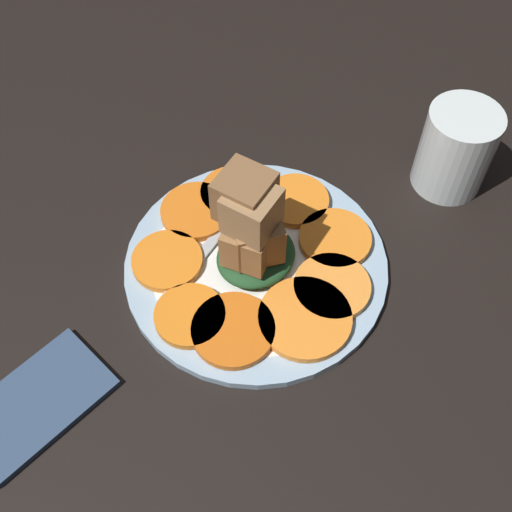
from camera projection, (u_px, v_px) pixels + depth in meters
table_slab at (256, 273)px, 67.46cm from camera, size 120.00×120.00×2.00cm
plate at (256, 265)px, 66.21cm from camera, size 27.05×27.05×1.05cm
carrot_slice_0 at (296, 201)px, 69.77cm from camera, size 7.18×7.18×0.83cm
carrot_slice_1 at (234, 193)px, 70.39cm from camera, size 7.31×7.31×0.83cm
carrot_slice_2 at (197, 211)px, 68.97cm from camera, size 7.66×7.66×0.83cm
carrot_slice_3 at (167, 261)px, 65.29cm from camera, size 7.26×7.26×0.83cm
carrot_slice_4 at (188, 314)px, 61.78cm from camera, size 6.94×6.94×0.83cm
carrot_slice_5 at (233, 330)px, 60.78cm from camera, size 8.04×8.04×0.83cm
carrot_slice_6 at (305, 318)px, 61.51cm from camera, size 9.08×9.08×0.83cm
carrot_slice_7 at (332, 287)px, 63.51cm from camera, size 7.69×7.69×0.83cm
carrot_slice_8 at (335, 239)px, 66.85cm from camera, size 7.59×7.59×0.83cm
center_pile at (250, 231)px, 61.54cm from camera, size 8.41×8.05×11.56cm
fork at (215, 238)px, 67.20cm from camera, size 18.17×5.64×0.40cm
water_glass at (456, 150)px, 69.40cm from camera, size 7.91×7.91×9.87cm
napkin at (36, 403)px, 57.83cm from camera, size 13.12×7.87×0.80cm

